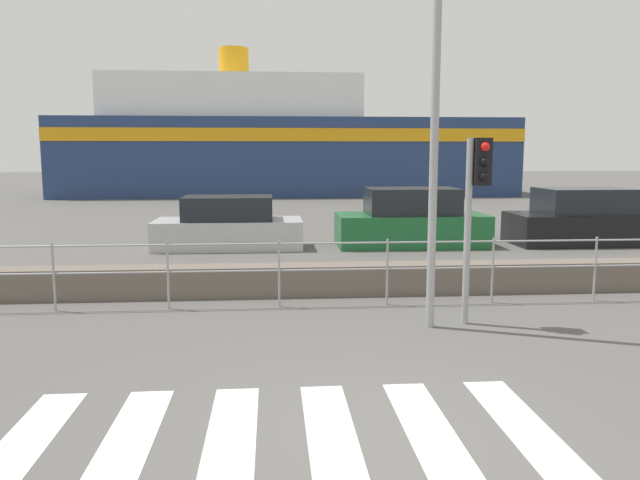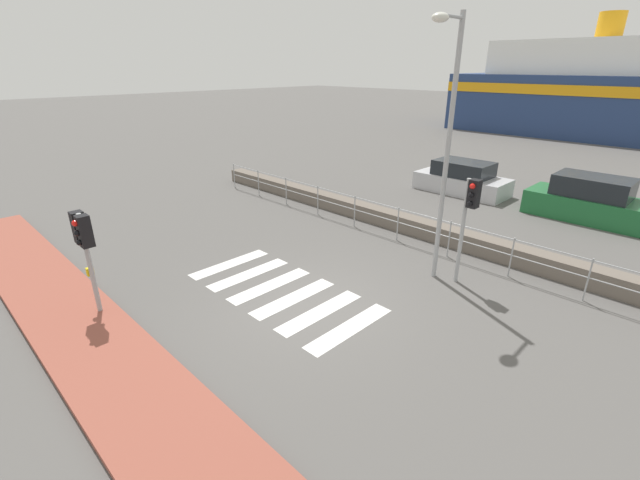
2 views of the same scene
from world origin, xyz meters
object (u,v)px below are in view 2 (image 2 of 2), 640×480
(traffic_light_far, at_px, (469,209))
(parked_car_silver, at_px, (462,179))
(parked_car_green, at_px, (589,201))
(ferry_boat, at_px, (633,98))
(streetlamp, at_px, (446,128))
(traffic_light_near, at_px, (84,238))

(traffic_light_far, distance_m, parked_car_silver, 8.94)
(parked_car_green, bearing_deg, parked_car_silver, 180.00)
(traffic_light_far, xyz_separation_m, ferry_boat, (-2.59, 30.19, 0.95))
(traffic_light_far, relative_size, streetlamp, 0.43)
(traffic_light_far, xyz_separation_m, streetlamp, (-0.67, -0.33, 1.88))
(traffic_light_far, bearing_deg, streetlamp, -153.57)
(traffic_light_near, bearing_deg, parked_car_silver, 86.69)
(parked_car_silver, bearing_deg, ferry_boat, 86.12)
(traffic_light_far, height_order, parked_car_silver, traffic_light_far)
(ferry_boat, xyz_separation_m, parked_car_silver, (-1.52, -22.37, -2.38))
(traffic_light_near, height_order, parked_car_silver, traffic_light_near)
(traffic_light_near, xyz_separation_m, parked_car_silver, (0.86, 14.93, -1.28))
(streetlamp, distance_m, parked_car_green, 8.89)
(streetlamp, bearing_deg, parked_car_silver, 112.86)
(traffic_light_far, distance_m, ferry_boat, 30.31)
(traffic_light_near, xyz_separation_m, parked_car_green, (5.80, 14.93, -1.20))
(traffic_light_near, bearing_deg, ferry_boat, 86.35)
(traffic_light_near, bearing_deg, parked_car_green, 68.76)
(traffic_light_near, relative_size, traffic_light_far, 0.88)
(parked_car_silver, height_order, parked_car_green, parked_car_green)
(streetlamp, xyz_separation_m, parked_car_silver, (-3.43, 8.15, -3.30))
(ferry_boat, relative_size, parked_car_silver, 6.83)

